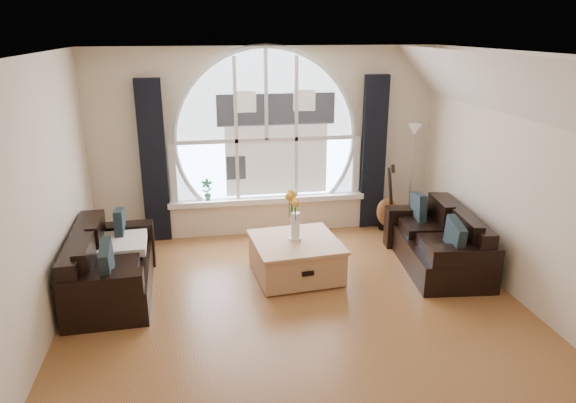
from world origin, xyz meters
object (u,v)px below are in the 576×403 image
(guitar, at_px, (388,197))
(coffee_chest, at_px, (296,256))
(sofa_left, at_px, (112,261))
(sofa_right, at_px, (437,238))
(vase_flowers, at_px, (295,210))
(potted_plant, at_px, (207,190))
(floor_lamp, at_px, (411,177))

(guitar, bearing_deg, coffee_chest, -154.73)
(coffee_chest, distance_m, guitar, 2.07)
(sofa_left, bearing_deg, coffee_chest, 0.38)
(sofa_right, height_order, vase_flowers, vase_flowers)
(sofa_right, bearing_deg, potted_plant, 156.92)
(coffee_chest, xyz_separation_m, floor_lamp, (2.01, 1.33, 0.55))
(sofa_right, xyz_separation_m, vase_flowers, (-1.82, 0.09, 0.45))
(potted_plant, bearing_deg, sofa_right, -29.11)
(sofa_left, bearing_deg, potted_plant, 52.54)
(sofa_left, bearing_deg, guitar, 17.25)
(sofa_left, bearing_deg, vase_flowers, 0.97)
(sofa_right, xyz_separation_m, floor_lamp, (0.19, 1.40, 0.40))
(coffee_chest, height_order, guitar, guitar)
(coffee_chest, xyz_separation_m, potted_plant, (-1.02, 1.51, 0.46))
(sofa_left, relative_size, floor_lamp, 1.05)
(vase_flowers, bearing_deg, coffee_chest, -82.74)
(floor_lamp, relative_size, potted_plant, 5.03)
(vase_flowers, bearing_deg, guitar, 36.64)
(vase_flowers, distance_m, guitar, 2.07)
(coffee_chest, relative_size, vase_flowers, 1.47)
(floor_lamp, xyz_separation_m, potted_plant, (-3.04, 0.18, -0.09))
(guitar, bearing_deg, sofa_left, -172.53)
(sofa_right, relative_size, coffee_chest, 1.60)
(coffee_chest, distance_m, potted_plant, 1.88)
(sofa_right, xyz_separation_m, coffee_chest, (-1.82, 0.07, -0.15))
(sofa_left, height_order, coffee_chest, sofa_left)
(vase_flowers, bearing_deg, floor_lamp, 32.95)
(sofa_right, distance_m, floor_lamp, 1.47)
(sofa_left, relative_size, sofa_right, 1.03)
(potted_plant, bearing_deg, coffee_chest, -55.97)
(guitar, xyz_separation_m, potted_plant, (-2.66, 0.27, 0.18))
(floor_lamp, height_order, potted_plant, floor_lamp)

